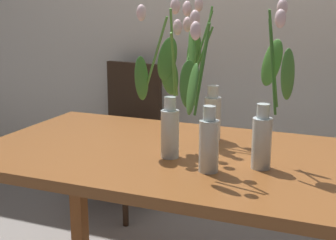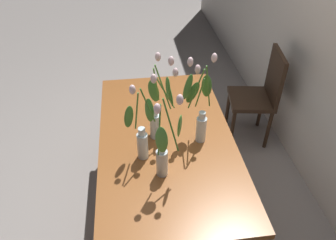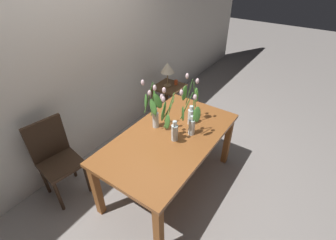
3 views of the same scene
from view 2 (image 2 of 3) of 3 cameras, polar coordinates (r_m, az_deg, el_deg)
The scene contains 7 objects.
ground_plane at distance 2.73m, azimuth -0.25°, elevation -14.81°, with size 18.00×18.00×0.00m, color gray.
dining_table at distance 2.25m, azimuth -0.29°, elevation -4.81°, with size 1.60×0.90×0.74m.
tulip_vase_0 at distance 2.09m, azimuth -1.59°, elevation 2.00°, with size 0.18×0.19×0.58m.
tulip_vase_1 at distance 2.07m, azimuth 5.57°, elevation 1.79°, with size 0.17×0.23×0.59m.
tulip_vase_2 at distance 1.96m, azimuth -4.63°, elevation -2.33°, with size 0.16×0.21×0.54m.
tulip_vase_3 at distance 1.81m, azimuth -0.63°, elevation -5.56°, with size 0.16×0.16×0.58m.
dining_chair at distance 3.14m, azimuth 16.01°, elevation 4.65°, with size 0.45×0.45×0.93m.
Camera 2 is at (1.63, -0.20, 2.18)m, focal length 34.54 mm.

